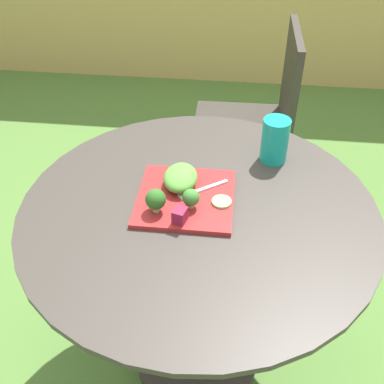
# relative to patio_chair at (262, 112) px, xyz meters

# --- Properties ---
(ground_plane) EXTENTS (12.00, 12.00, 0.00)m
(ground_plane) POSITION_rel_patio_chair_xyz_m (-0.20, -0.95, -0.53)
(ground_plane) COLOR #4C7533
(patio_table) EXTENTS (0.98, 0.98, 0.76)m
(patio_table) POSITION_rel_patio_chair_xyz_m (-0.20, -0.95, -0.02)
(patio_table) COLOR #38332D
(patio_table) RESTS_ON ground_plane
(patio_chair) EXTENTS (0.45, 0.45, 0.90)m
(patio_chair) POSITION_rel_patio_chair_xyz_m (0.00, 0.00, 0.00)
(patio_chair) COLOR #332D28
(patio_chair) RESTS_ON ground_plane
(salad_plate) EXTENTS (0.26, 0.26, 0.01)m
(salad_plate) POSITION_rel_patio_chair_xyz_m (-0.23, -0.93, 0.24)
(salad_plate) COLOR maroon
(salad_plate) RESTS_ON patio_table
(drinking_glass) EXTENTS (0.08, 0.08, 0.14)m
(drinking_glass) POSITION_rel_patio_chair_xyz_m (0.01, -0.71, 0.29)
(drinking_glass) COLOR #149989
(drinking_glass) RESTS_ON patio_table
(fork) EXTENTS (0.14, 0.10, 0.00)m
(fork) POSITION_rel_patio_chair_xyz_m (-0.20, -0.90, 0.25)
(fork) COLOR silver
(fork) RESTS_ON salad_plate
(lettuce_mound) EXTENTS (0.09, 0.13, 0.05)m
(lettuce_mound) POSITION_rel_patio_chair_xyz_m (-0.25, -0.88, 0.27)
(lettuce_mound) COLOR #519338
(lettuce_mound) RESTS_ON salad_plate
(broccoli_floret_0) EXTENTS (0.05, 0.05, 0.07)m
(broccoli_floret_0) POSITION_rel_patio_chair_xyz_m (-0.30, -1.00, 0.28)
(broccoli_floret_0) COLOR #99B770
(broccoli_floret_0) RESTS_ON salad_plate
(broccoli_floret_1) EXTENTS (0.05, 0.05, 0.06)m
(broccoli_floret_1) POSITION_rel_patio_chair_xyz_m (-0.21, -0.97, 0.28)
(broccoli_floret_1) COLOR #99B770
(broccoli_floret_1) RESTS_ON salad_plate
(cucumber_slice_0) EXTENTS (0.05, 0.05, 0.01)m
(cucumber_slice_0) POSITION_rel_patio_chair_xyz_m (-0.13, -0.94, 0.25)
(cucumber_slice_0) COLOR #8EB766
(cucumber_slice_0) RESTS_ON salad_plate
(beet_chunk_0) EXTENTS (0.04, 0.05, 0.04)m
(beet_chunk_0) POSITION_rel_patio_chair_xyz_m (-0.24, -1.03, 0.27)
(beet_chunk_0) COLOR maroon
(beet_chunk_0) RESTS_ON salad_plate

